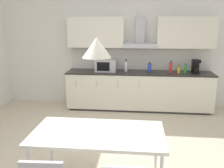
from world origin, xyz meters
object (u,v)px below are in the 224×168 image
bottle_green (185,69)px  bottle_white (126,66)px  microwave (106,65)px  pendant_lamp (97,48)px  dining_table (98,136)px  bottle_yellow (179,70)px  bottle_red (171,68)px  bottle_blue (150,68)px  coffee_maker (196,66)px

bottle_green → bottle_white: bearing=177.5°
microwave → pendant_lamp: (0.28, -2.98, 0.70)m
dining_table → pendant_lamp: bearing=180.0°
microwave → pendant_lamp: pendant_lamp is taller
microwave → bottle_yellow: microwave is taller
microwave → bottle_red: bearing=-0.9°
bottle_yellow → pendant_lamp: (-1.37, -2.94, 0.77)m
bottle_blue → bottle_yellow: (0.64, -0.08, -0.02)m
bottle_yellow → bottle_green: bearing=13.4°
bottle_green → microwave: bearing=179.7°
microwave → bottle_yellow: 1.65m
microwave → bottle_green: microwave is taller
bottle_yellow → bottle_green: 0.16m
bottle_white → coffee_maker: bearing=-0.8°
bottle_yellow → bottle_red: bearing=173.1°
dining_table → pendant_lamp: size_ratio=4.85×
bottle_white → bottle_green: (1.34, -0.06, -0.03)m
bottle_yellow → bottle_white: (-1.19, 0.09, 0.04)m
microwave → pendant_lamp: bearing=-84.6°
bottle_white → dining_table: size_ratio=0.18×
bottle_blue → bottle_green: bearing=-3.4°
bottle_yellow → bottle_white: bottle_white is taller
coffee_maker → pendant_lamp: bearing=-120.1°
microwave → bottle_green: 1.80m
pendant_lamp → bottle_white: bearing=86.6°
coffee_maker → bottle_blue: coffee_maker is taller
dining_table → bottle_blue: bearing=76.5°
dining_table → bottle_green: bearing=62.9°
bottle_blue → bottle_green: size_ratio=1.08×
bottle_white → dining_table: bearing=-93.4°
microwave → bottle_green: bearing=-0.3°
bottle_red → pendant_lamp: 3.27m
microwave → bottle_blue: size_ratio=2.08×
pendant_lamp → dining_table: bearing=0.0°
bottle_green → dining_table: bearing=-117.1°
coffee_maker → bottle_blue: bearing=179.3°
microwave → dining_table: size_ratio=0.31×
bottle_red → dining_table: size_ratio=0.18×
bottle_yellow → pendant_lamp: 3.33m
bottle_white → bottle_yellow: bearing=-4.5°
coffee_maker → dining_table: size_ratio=0.19×
microwave → bottle_blue: microwave is taller
coffee_maker → bottle_blue: 1.02m
microwave → bottle_red: microwave is taller
pendant_lamp → bottle_blue: bearing=76.5°
microwave → bottle_white: (0.46, 0.05, -0.02)m
bottle_red → coffee_maker: bearing=5.1°
bottle_red → dining_table: bottle_red is taller
microwave → bottle_white: size_ratio=1.70×
microwave → dining_table: bearing=-84.6°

